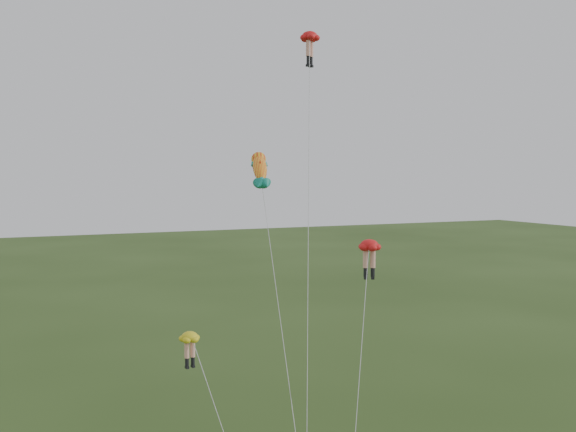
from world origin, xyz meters
name	(u,v)px	position (x,y,z in m)	size (l,w,h in m)	color
legs_kite_red_high	(310,47)	(5.88, 10.29, 24.17)	(7.41, 13.84, 25.22)	red
legs_kite_red_mid	(369,252)	(7.12, 4.77, 11.34)	(7.13, 9.49, 12.06)	red
legs_kite_yellow	(193,348)	(-4.96, -0.02, 8.11)	(2.68, 4.83, 8.83)	gold
fish_kite	(260,169)	(0.89, 6.49, 16.19)	(2.01, 10.04, 17.42)	yellow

